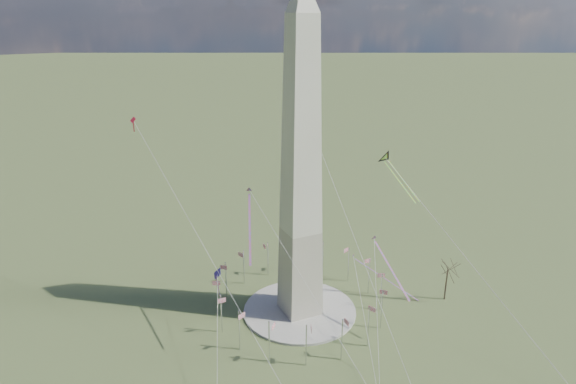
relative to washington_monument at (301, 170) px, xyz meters
name	(u,v)px	position (x,y,z in m)	size (l,w,h in m)	color
ground	(300,311)	(0.00, 0.00, -47.95)	(2000.00, 2000.00, 0.00)	#515D2E
plaza	(300,310)	(0.00, 0.00, -47.55)	(36.00, 36.00, 0.80)	#B8B0A8
washington_monument	(301,170)	(0.00, 0.00, 0.00)	(15.56, 15.56, 100.00)	#A99C8D
flagpole_ring	(300,292)	(0.00, 0.00, -40.68)	(54.40, 54.40, 13.00)	silver
tree_near	(448,267)	(47.15, -13.93, -35.95)	(9.62, 9.62, 16.83)	#412F27
kite_delta_black	(387,160)	(39.10, 12.08, -5.55)	(7.55, 17.94, 14.63)	black
kite_diamond_purple	(218,277)	(-25.87, 2.35, -30.17)	(2.28, 3.52, 10.71)	navy
kite_streamer_left	(386,260)	(20.61, -16.02, -26.45)	(1.76, 18.76, 12.88)	red
kite_streamer_mid	(250,216)	(-17.26, -2.83, -10.27)	(8.79, 20.14, 14.50)	red
kite_streamer_right	(376,272)	(26.86, -2.52, -38.58)	(19.31, 14.45, 15.69)	red
kite_small_red	(133,121)	(-41.05, 31.35, 11.69)	(1.58, 1.69, 4.73)	red
kite_small_white	(290,73)	(16.16, 41.64, 21.84)	(1.69, 1.69, 4.88)	silver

